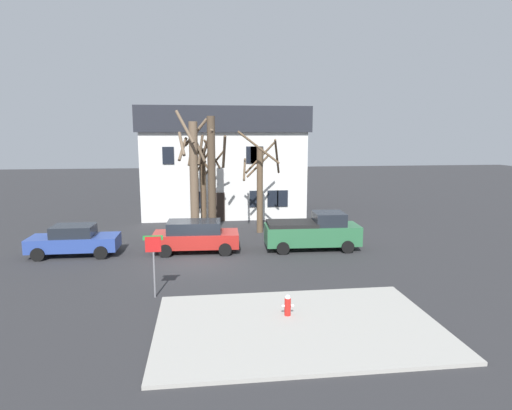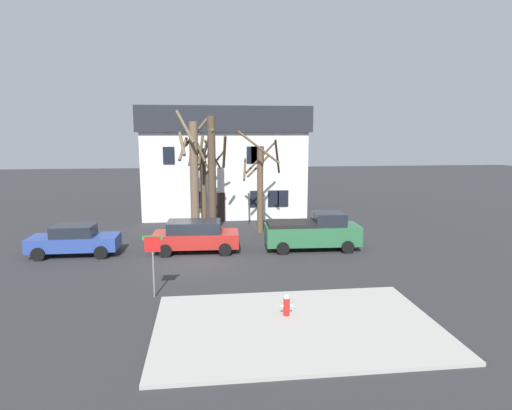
{
  "view_description": "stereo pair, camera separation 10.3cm",
  "coord_description": "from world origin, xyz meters",
  "views": [
    {
      "loc": [
        0.33,
        -21.12,
        6.38
      ],
      "look_at": [
        3.2,
        1.89,
        2.52
      ],
      "focal_mm": 30.6,
      "sensor_mm": 36.0,
      "label": 1
    },
    {
      "loc": [
        0.43,
        -21.13,
        6.38
      ],
      "look_at": [
        3.2,
        1.89,
        2.52
      ],
      "focal_mm": 30.6,
      "sensor_mm": 36.0,
      "label": 2
    }
  ],
  "objects": [
    {
      "name": "ground_plane",
      "position": [
        0.0,
        0.0,
        0.0
      ],
      "size": [
        120.0,
        120.0,
        0.0
      ],
      "primitive_type": "plane",
      "color": "#2D2D30"
    },
    {
      "name": "tree_bare_near",
      "position": [
        -0.17,
        6.32,
        3.92
      ],
      "size": [
        2.36,
        2.35,
        7.73
      ],
      "color": "brown",
      "rests_on": "ground_plane"
    },
    {
      "name": "tree_bare_mid",
      "position": [
        0.43,
        7.43,
        3.18
      ],
      "size": [
        2.46,
        2.68,
        6.92
      ],
      "color": "brown",
      "rests_on": "ground_plane"
    },
    {
      "name": "sidewalk_slab",
      "position": [
        3.39,
        -7.83,
        0.06
      ],
      "size": [
        9.34,
        6.04,
        0.12
      ],
      "primitive_type": "cube",
      "color": "#A8A59E",
      "rests_on": "ground_plane"
    },
    {
      "name": "car_blue_sedan",
      "position": [
        -6.38,
        2.1,
        0.81
      ],
      "size": [
        4.52,
        2.04,
        1.61
      ],
      "color": "#2D4799",
      "rests_on": "ground_plane"
    },
    {
      "name": "car_red_wagon",
      "position": [
        -0.07,
        1.99,
        0.89
      ],
      "size": [
        4.62,
        2.26,
        1.7
      ],
      "color": "#AD231E",
      "rests_on": "ground_plane"
    },
    {
      "name": "tree_bare_end",
      "position": [
        4.0,
        6.19,
        3.2
      ],
      "size": [
        2.93,
        2.68,
        6.5
      ],
      "color": "brown",
      "rests_on": "ground_plane"
    },
    {
      "name": "fire_hydrant",
      "position": [
        3.19,
        -7.08,
        0.51
      ],
      "size": [
        0.42,
        0.22,
        0.75
      ],
      "color": "red",
      "rests_on": "sidewalk_slab"
    },
    {
      "name": "street_sign_pole",
      "position": [
        -1.58,
        -4.51,
        1.75
      ],
      "size": [
        0.76,
        0.07,
        2.48
      ],
      "color": "slate",
      "rests_on": "ground_plane"
    },
    {
      "name": "tree_bare_far",
      "position": [
        0.94,
        6.23,
        3.84
      ],
      "size": [
        1.93,
        1.89,
        7.38
      ],
      "color": "#4C3D2D",
      "rests_on": "ground_plane"
    },
    {
      "name": "building_main",
      "position": [
        2.02,
        13.78,
        4.2
      ],
      "size": [
        12.56,
        7.82,
        8.25
      ],
      "color": "white",
      "rests_on": "ground_plane"
    },
    {
      "name": "pickup_truck_green",
      "position": [
        6.35,
        1.74,
        1.0
      ],
      "size": [
        5.21,
        2.3,
        2.06
      ],
      "color": "#2D6B42",
      "rests_on": "ground_plane"
    }
  ]
}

